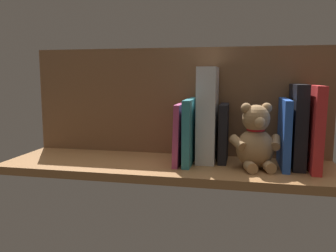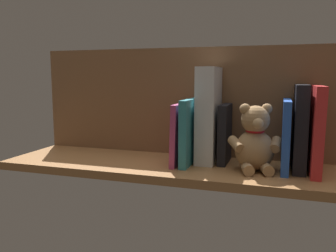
{
  "view_description": "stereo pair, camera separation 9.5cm",
  "coord_description": "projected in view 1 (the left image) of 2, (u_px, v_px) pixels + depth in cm",
  "views": [
    {
      "loc": [
        -19.93,
        92.41,
        23.48
      ],
      "look_at": [
        0.0,
        0.0,
        10.19
      ],
      "focal_mm": 37.26,
      "sensor_mm": 36.0,
      "label": 1
    },
    {
      "loc": [
        -29.14,
        89.94,
        23.48
      ],
      "look_at": [
        0.0,
        0.0,
        10.19
      ],
      "focal_mm": 37.26,
      "sensor_mm": 36.0,
      "label": 2
    }
  ],
  "objects": [
    {
      "name": "dictionary_thick_white",
      "position": [
        208.0,
        115.0,
        0.97
      ],
      "size": [
        5.08,
        12.77,
        26.21
      ],
      "primitive_type": "cube",
      "color": "white",
      "rests_on": "ground_plane"
    },
    {
      "name": "book_4",
      "position": [
        191.0,
        131.0,
        0.96
      ],
      "size": [
        2.01,
        17.82,
        17.63
      ],
      "primitive_type": "cube",
      "color": "teal",
      "rests_on": "ground_plane"
    },
    {
      "name": "book_0",
      "position": [
        313.0,
        127.0,
        0.89
      ],
      "size": [
        2.66,
        17.76,
        21.47
      ],
      "primitive_type": "cube",
      "rotation": [
        0.0,
        -0.01,
        0.0
      ],
      "color": "red",
      "rests_on": "ground_plane"
    },
    {
      "name": "book_3",
      "position": [
        224.0,
        133.0,
        0.97
      ],
      "size": [
        2.26,
        11.68,
        16.12
      ],
      "primitive_type": "cube",
      "color": "black",
      "rests_on": "ground_plane"
    },
    {
      "name": "shelf_back_panel",
      "position": [
        176.0,
        102.0,
        1.06
      ],
      "size": [
        90.44,
        1.5,
        32.16
      ],
      "primitive_type": "cube",
      "color": "brown",
      "rests_on": "ground_plane"
    },
    {
      "name": "book_5",
      "position": [
        181.0,
        132.0,
        0.97
      ],
      "size": [
        1.93,
        17.85,
        16.49
      ],
      "primitive_type": "cube",
      "rotation": [
        0.0,
        -0.03,
        0.0
      ],
      "color": "#B23F72",
      "rests_on": "ground_plane"
    },
    {
      "name": "ground_plane",
      "position": [
        168.0,
        166.0,
        0.97
      ],
      "size": [
        90.44,
        28.31,
        2.2
      ],
      "primitive_type": "cube",
      "color": "#9E6B3D"
    },
    {
      "name": "teddy_bear",
      "position": [
        256.0,
        140.0,
        0.9
      ],
      "size": [
        13.33,
        12.52,
        16.98
      ],
      "rotation": [
        0.0,
        0.0,
        0.26
      ],
      "color": "tan",
      "rests_on": "ground_plane"
    },
    {
      "name": "book_2",
      "position": [
        284.0,
        133.0,
        0.91
      ],
      "size": [
        1.85,
        16.89,
        17.86
      ],
      "primitive_type": "cube",
      "color": "blue",
      "rests_on": "ground_plane"
    },
    {
      "name": "book_1",
      "position": [
        297.0,
        126.0,
        0.91
      ],
      "size": [
        3.12,
        14.95,
        21.66
      ],
      "primitive_type": "cube",
      "color": "black",
      "rests_on": "ground_plane"
    }
  ]
}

